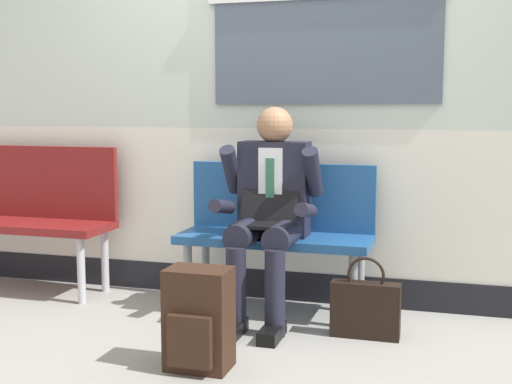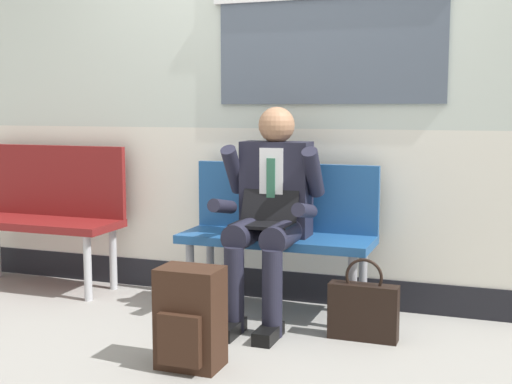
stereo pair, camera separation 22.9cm
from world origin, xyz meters
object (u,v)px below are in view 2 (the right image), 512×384
Objects in this scene: bench_with_person at (280,226)px; backpack at (190,319)px; bench_empty at (45,207)px; handbag at (363,310)px; person_seated at (269,208)px.

bench_with_person reaches higher than backpack.
backpack is (1.57, -1.02, -0.31)m from bench_empty.
bench_with_person reaches higher than handbag.
bench_with_person is at bearing -0.25° from bench_empty.
backpack reaches higher than handbag.
bench_with_person is 1.01× the size of bench_empty.
handbag is at bearing -15.11° from person_seated.
backpack is 1.10× the size of handbag.
person_seated reaches higher than handbag.
bench_empty is 2.35× the size of backpack.
bench_empty is 2.32m from handbag.
bench_with_person is 1.69m from bench_empty.
person_seated is 0.77m from handbag.
bench_with_person is 1.06m from backpack.
bench_empty is at bearing 170.96° from handbag.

